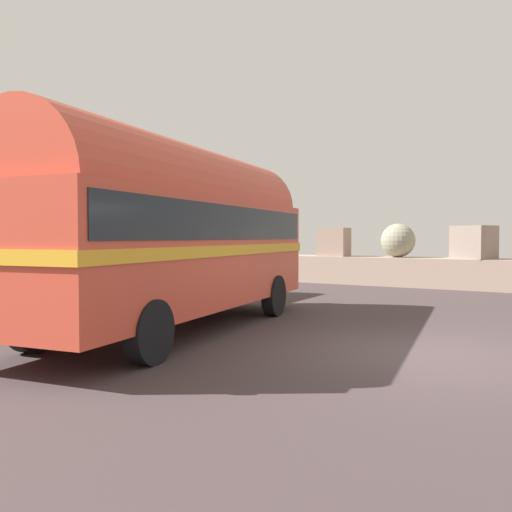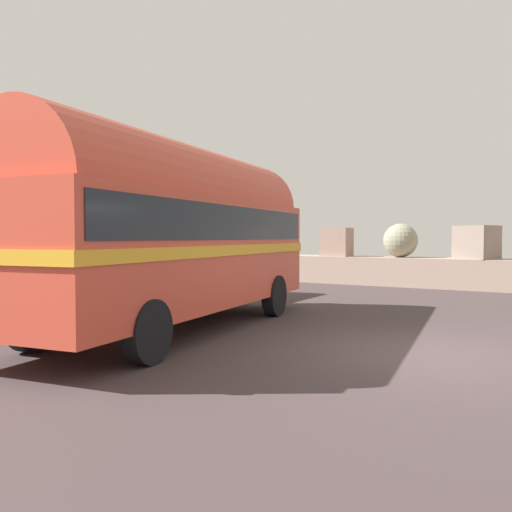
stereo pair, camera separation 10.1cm
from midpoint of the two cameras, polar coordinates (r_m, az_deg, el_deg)
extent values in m
cube|color=#3F3334|center=(9.03, 17.97, -10.01)|extent=(32.00, 26.00, 0.02)
cube|color=#9C997C|center=(25.21, -5.04, 1.27)|extent=(0.87, 0.99, 0.90)
cube|color=#A69287|center=(23.65, -0.35, 1.56)|extent=(1.13, 1.22, 1.17)
cube|color=gray|center=(21.93, 8.70, 1.48)|extent=(1.16, 0.87, 1.15)
sphere|color=gray|center=(21.27, 15.28, 1.61)|extent=(1.30, 1.30, 1.30)
cube|color=gray|center=(20.51, 22.60, 1.36)|extent=(1.56, 1.54, 1.19)
cylinder|color=black|center=(13.54, -6.60, -3.83)|extent=(0.44, 0.99, 0.96)
cylinder|color=black|center=(12.61, 2.20, -4.25)|extent=(0.44, 0.99, 0.96)
cylinder|color=black|center=(9.40, -22.48, -6.56)|extent=(0.44, 0.99, 0.96)
cylinder|color=black|center=(8.00, -11.16, -7.94)|extent=(0.44, 0.99, 0.96)
cube|color=#C94330|center=(10.67, -8.31, 0.37)|extent=(3.80, 8.69, 2.10)
cylinder|color=#C94330|center=(10.69, -8.34, 6.01)|extent=(3.55, 8.32, 2.20)
cube|color=gold|center=(10.67, -8.32, 0.65)|extent=(3.86, 8.78, 0.20)
cube|color=black|center=(10.67, -8.33, 3.47)|extent=(3.78, 8.36, 0.64)
cube|color=silver|center=(14.54, 0.43, -2.60)|extent=(2.27, 0.55, 0.28)
cylinder|color=black|center=(17.39, -13.57, -2.57)|extent=(0.33, 0.97, 0.96)
cylinder|color=black|center=(15.97, -7.75, -2.94)|extent=(0.33, 0.97, 0.96)
cylinder|color=black|center=(12.25, -22.64, -4.59)|extent=(0.33, 0.97, 0.96)
cube|color=silver|center=(14.71, -17.36, 0.75)|extent=(2.88, 8.52, 2.10)
cylinder|color=silver|center=(14.72, -17.40, 4.84)|extent=(2.66, 8.18, 2.20)
cube|color=#2E5498|center=(14.71, -17.36, 0.96)|extent=(2.93, 8.61, 0.20)
cube|color=black|center=(14.71, -17.38, 3.00)|extent=(2.90, 8.19, 0.64)
cube|color=silver|center=(17.95, -7.36, -1.74)|extent=(2.29, 0.29, 0.28)
camera|label=1|loc=(0.05, -89.75, 0.01)|focal=37.51mm
camera|label=2|loc=(0.05, 90.25, -0.01)|focal=37.51mm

